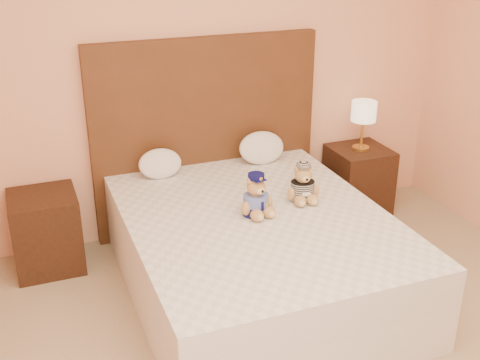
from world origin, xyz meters
name	(u,v)px	position (x,y,z in m)	size (l,w,h in m)	color
room_walls	(325,32)	(0.00, 0.46, 1.81)	(4.04, 4.52, 2.72)	#F5AA85
bed	(257,253)	(0.00, 1.20, 0.28)	(1.60, 2.00, 0.55)	white
headboard	(206,136)	(0.00, 2.21, 0.75)	(1.75, 0.08, 1.50)	#522D18
nightstand_left	(46,232)	(-1.25, 2.00, 0.28)	(0.45, 0.45, 0.55)	#341C10
nightstand_right	(358,180)	(1.25, 2.00, 0.28)	(0.45, 0.45, 0.55)	#341C10
lamp	(364,114)	(1.25, 2.00, 0.85)	(0.20, 0.20, 0.40)	gold
teddy_police	(256,195)	(0.00, 1.22, 0.69)	(0.24, 0.23, 0.28)	#A87941
teddy_prisoner	(303,183)	(0.36, 1.29, 0.68)	(0.23, 0.22, 0.26)	#A87941
pillow_left	(160,162)	(-0.41, 2.03, 0.66)	(0.31, 0.20, 0.22)	white
pillow_right	(262,146)	(0.38, 2.03, 0.68)	(0.36, 0.23, 0.26)	white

